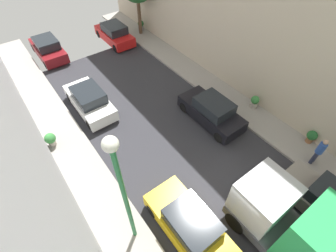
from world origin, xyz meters
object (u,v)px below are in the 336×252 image
object	(u,v)px
parked_car_right_3	(115,34)
potted_plant_0	(312,136)
potted_plant_2	(141,25)
potted_plant_3	(255,102)
parked_car_left_2	(190,225)
potted_plant_1	(50,139)
parked_car_right_2	(212,111)
pedestrian	(319,151)
parked_car_left_3	(90,101)
parked_car_right_1	(329,204)
lamp_post	(122,186)
parked_car_left_4	(48,49)

from	to	relation	value
parked_car_right_3	potted_plant_0	bearing A→B (deg)	-79.46
potted_plant_2	potted_plant_3	size ratio (longest dim) A/B	1.07
potted_plant_0	potted_plant_2	size ratio (longest dim) A/B	0.88
parked_car_left_2	potted_plant_1	bearing A→B (deg)	110.43
parked_car_right_2	potted_plant_2	distance (m)	12.54
pedestrian	potted_plant_1	xyz separation A→B (m)	(-10.40, 9.20, -0.45)
pedestrian	potted_plant_2	distance (m)	17.76
parked_car_left_3	potted_plant_2	distance (m)	10.79
potted_plant_0	parked_car_right_1	bearing A→B (deg)	-139.52
potted_plant_1	lamp_post	bearing A→B (deg)	-80.79
parked_car_right_3	parked_car_left_2	bearing A→B (deg)	-108.26
parked_car_left_4	pedestrian	distance (m)	19.94
potted_plant_1	parked_car_left_4	bearing A→B (deg)	72.13
parked_car_left_3	potted_plant_3	distance (m)	10.30
potted_plant_2	lamp_post	distance (m)	18.71
parked_car_right_3	lamp_post	bearing A→B (deg)	-115.79
parked_car_right_3	parked_car_left_4	bearing A→B (deg)	169.45
parked_car_right_2	parked_car_left_3	bearing A→B (deg)	135.90
parked_car_right_1	parked_car_left_3	bearing A→B (deg)	113.33
parked_car_right_2	parked_car_left_4	bearing A→B (deg)	112.55
parked_car_left_2	parked_car_right_3	size ratio (longest dim) A/B	1.00
parked_car_left_4	potted_plant_1	size ratio (longest dim) A/B	5.03
parked_car_left_3	parked_car_right_3	bearing A→B (deg)	51.41
parked_car_left_4	pedestrian	size ratio (longest dim) A/B	2.44
parked_car_left_3	parked_car_right_3	xyz separation A→B (m)	(5.40, 6.77, 0.00)
parked_car_left_3	lamp_post	size ratio (longest dim) A/B	0.67
parked_car_left_2	potted_plant_2	distance (m)	18.51
parked_car_right_1	potted_plant_3	size ratio (longest dim) A/B	5.00
potted_plant_2	parked_car_right_1	bearing A→B (deg)	-98.20
parked_car_right_1	potted_plant_2	distance (m)	19.72
parked_car_right_2	lamp_post	distance (m)	8.66
parked_car_left_4	potted_plant_2	bearing A→B (deg)	-5.43
parked_car_left_4	potted_plant_0	xyz separation A→B (m)	(8.50, -17.65, -0.12)
parked_car_left_3	parked_car_right_2	xyz separation A→B (m)	(5.40, -5.23, 0.00)
parked_car_left_2	parked_car_right_2	xyz separation A→B (m)	(5.40, 4.37, 0.00)
parked_car_left_3	parked_car_left_4	world-z (taller)	same
pedestrian	potted_plant_3	distance (m)	4.72
potted_plant_0	potted_plant_2	xyz separation A→B (m)	(-0.29, 16.87, 0.02)
parked_car_left_4	parked_car_left_3	bearing A→B (deg)	-90.00
parked_car_left_2	parked_car_right_3	bearing A→B (deg)	71.74
potted_plant_0	lamp_post	bearing A→B (deg)	171.59
potted_plant_1	potted_plant_3	xyz separation A→B (m)	(11.27, -4.59, -0.04)
potted_plant_1	potted_plant_0	bearing A→B (deg)	-35.94
potted_plant_1	potted_plant_3	distance (m)	12.17
parked_car_left_2	parked_car_right_1	bearing A→B (deg)	-28.42
parked_car_left_3	lamp_post	world-z (taller)	lamp_post
pedestrian	potted_plant_0	bearing A→B (deg)	38.04
parked_car_left_2	parked_car_left_3	world-z (taller)	same
parked_car_left_4	potted_plant_1	world-z (taller)	parked_car_left_4
parked_car_left_4	potted_plant_3	size ratio (longest dim) A/B	5.00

